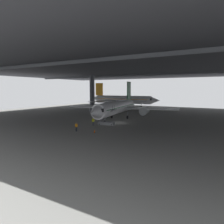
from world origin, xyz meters
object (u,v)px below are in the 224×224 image
at_px(airplane_distant, 122,100).
at_px(airplane_main, 117,107).
at_px(crew_worker_near_nose, 76,126).
at_px(crew_worker_by_stairs, 93,121).
at_px(traffic_cone_orange, 94,131).
at_px(boarding_stairs, 107,122).

bearing_deg(airplane_distant, airplane_main, -63.22).
relative_size(airplane_main, airplane_distant, 0.92).
distance_m(airplane_main, crew_worker_near_nose, 18.45).
relative_size(airplane_main, crew_worker_near_nose, 19.00).
xyz_separation_m(crew_worker_by_stairs, traffic_cone_orange, (4.73, -6.11, -0.70)).
relative_size(airplane_main, traffic_cone_orange, 53.64).
distance_m(boarding_stairs, crew_worker_by_stairs, 3.22).
distance_m(crew_worker_near_nose, airplane_distant, 58.36).
relative_size(crew_worker_near_nose, airplane_distant, 0.05).
relative_size(airplane_distant, traffic_cone_orange, 58.10).
xyz_separation_m(airplane_distant, traffic_cone_orange, (23.50, -54.05, -3.07)).
height_order(airplane_distant, traffic_cone_orange, airplane_distant).
relative_size(crew_worker_near_nose, crew_worker_by_stairs, 0.98).
relative_size(boarding_stairs, traffic_cone_orange, 7.36).
distance_m(crew_worker_near_nose, crew_worker_by_stairs, 6.97).
bearing_deg(traffic_cone_orange, boarding_stairs, 108.18).
bearing_deg(crew_worker_near_nose, airplane_main, 94.40).
height_order(crew_worker_near_nose, traffic_cone_orange, crew_worker_near_nose).
height_order(boarding_stairs, crew_worker_near_nose, boarding_stairs).
xyz_separation_m(crew_worker_near_nose, airplane_distant, (-19.87, 54.83, 2.39)).
distance_m(airplane_distant, traffic_cone_orange, 59.02).
distance_m(boarding_stairs, traffic_cone_orange, 9.19).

